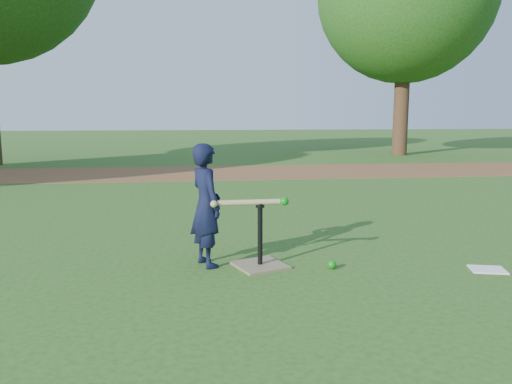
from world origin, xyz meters
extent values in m
plane|color=#285116|center=(0.00, 0.00, 0.00)|extent=(80.00, 80.00, 0.00)
cube|color=brown|center=(0.00, 7.50, 0.01)|extent=(24.00, 3.00, 0.01)
imported|color=black|center=(-0.41, 0.10, 0.57)|extent=(0.41, 0.49, 1.13)
sphere|color=#0B8111|center=(0.71, -0.16, 0.04)|extent=(0.08, 0.08, 0.08)
cube|color=white|center=(2.10, -0.37, 0.01)|extent=(0.35, 0.30, 0.01)
cube|color=#807051|center=(0.07, 0.00, 0.01)|extent=(0.56, 0.56, 0.02)
cylinder|color=black|center=(0.07, 0.00, 0.30)|extent=(0.05, 0.05, 0.55)
cylinder|color=black|center=(0.07, 0.00, 0.58)|extent=(0.08, 0.08, 0.06)
cylinder|color=tan|center=(-0.05, -0.02, 0.61)|extent=(0.60, 0.07, 0.05)
sphere|color=tan|center=(-0.35, -0.06, 0.61)|extent=(0.06, 0.06, 0.06)
sphere|color=#0B8111|center=(0.29, -0.03, 0.61)|extent=(0.08, 0.08, 0.08)
cylinder|color=#382316|center=(6.50, 12.00, 1.71)|extent=(0.50, 0.50, 3.42)
camera|label=1|loc=(-0.51, -4.41, 1.39)|focal=35.00mm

